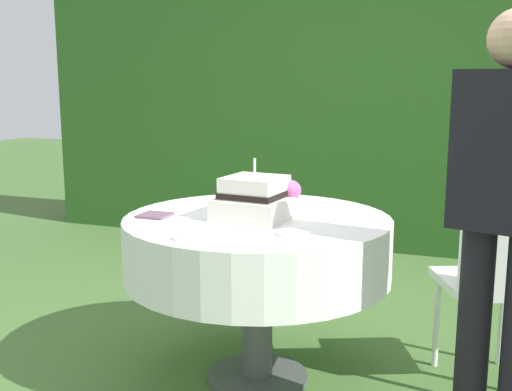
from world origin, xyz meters
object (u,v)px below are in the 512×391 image
Objects in this scene: cake_table at (257,247)px; wedding_cake at (256,199)px; serving_plate_near at (186,237)px; serving_plate_far at (293,233)px; garden_chair at (495,273)px; napkin_stack at (155,215)px; standing_person at (506,207)px.

cake_table is 0.23m from wedding_cake.
serving_plate_far is (0.36, 0.21, 0.00)m from serving_plate_near.
serving_plate_near is 1.36m from garden_chair.
serving_plate_near is at bearing -147.51° from garden_chair.
garden_chair reaches higher than serving_plate_near.
serving_plate_near is 0.42m from serving_plate_far.
standing_person is (1.44, -0.08, 0.15)m from napkin_stack.
standing_person is (0.00, -0.50, 0.39)m from garden_chair.
garden_chair is at bearing 33.79° from serving_plate_far.
serving_plate_near and napkin_stack have the same top height.
wedding_cake reaches higher than serving_plate_near.
wedding_cake is at bearing 168.57° from standing_person.
serving_plate_near is 0.07× the size of standing_person.
cake_table is 3.44× the size of wedding_cake.
standing_person reaches higher than serving_plate_far.
standing_person is (1.13, 0.22, 0.15)m from serving_plate_near.
napkin_stack is at bearing -164.65° from wedding_cake.
wedding_cake is at bearing 73.16° from serving_plate_near.
garden_chair is at bearing 14.68° from cake_table.
wedding_cake is 0.46m from napkin_stack.
serving_plate_far is at bearing 29.60° from serving_plate_near.
serving_plate_far is at bearing -46.24° from cake_table.
serving_plate_far is 1.00× the size of napkin_stack.
cake_table is at bearing 133.76° from serving_plate_far.
standing_person reaches higher than wedding_cake.
standing_person is at bearing -13.00° from cake_table.
garden_chair is (1.00, 0.29, -0.32)m from wedding_cake.
wedding_cake is at bearing -78.07° from cake_table.
wedding_cake is at bearing 136.68° from serving_plate_far.
serving_plate_far is at bearing -8.39° from napkin_stack.
garden_chair is 0.63m from standing_person.
napkin_stack is (-0.43, -0.15, 0.14)m from cake_table.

